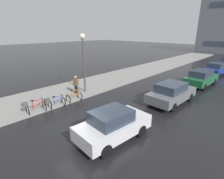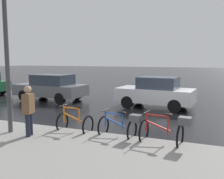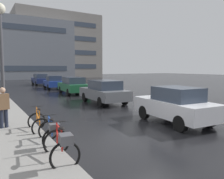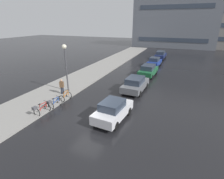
{
  "view_description": "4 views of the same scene",
  "coord_description": "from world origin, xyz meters",
  "px_view_note": "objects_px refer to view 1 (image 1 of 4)",
  "views": [
    {
      "loc": [
        7.08,
        -4.9,
        5.27
      ],
      "look_at": [
        -1.42,
        4.09,
        1.07
      ],
      "focal_mm": 28.0,
      "sensor_mm": 36.0,
      "label": 1
    },
    {
      "loc": [
        -10.81,
        -1.98,
        2.51
      ],
      "look_at": [
        -0.49,
        2.2,
        1.15
      ],
      "focal_mm": 40.0,
      "sensor_mm": 36.0,
      "label": 2
    },
    {
      "loc": [
        -5.52,
        -5.99,
        2.44
      ],
      "look_at": [
        -0.15,
        2.84,
        1.41
      ],
      "focal_mm": 35.0,
      "sensor_mm": 36.0,
      "label": 3
    },
    {
      "loc": [
        6.27,
        -10.25,
        7.12
      ],
      "look_at": [
        0.28,
        4.33,
        0.96
      ],
      "focal_mm": 28.0,
      "sensor_mm": 36.0,
      "label": 4
    }
  ],
  "objects_px": {
    "bicycle_third": "(74,97)",
    "car_white": "(113,125)",
    "car_blue": "(216,69)",
    "streetlamp": "(83,51)",
    "bicycle_nearest": "(34,107)",
    "car_grey": "(171,93)",
    "car_green": "(201,78)",
    "pedestrian": "(76,84)",
    "bicycle_second": "(54,102)"
  },
  "relations": [
    {
      "from": "car_grey",
      "to": "streetlamp",
      "type": "relative_size",
      "value": 0.88
    },
    {
      "from": "pedestrian",
      "to": "streetlamp",
      "type": "xyz_separation_m",
      "value": [
        0.11,
        0.86,
        2.66
      ]
    },
    {
      "from": "bicycle_third",
      "to": "car_grey",
      "type": "xyz_separation_m",
      "value": [
        5.54,
        4.92,
        0.42
      ]
    },
    {
      "from": "bicycle_third",
      "to": "pedestrian",
      "type": "height_order",
      "value": "pedestrian"
    },
    {
      "from": "bicycle_nearest",
      "to": "pedestrian",
      "type": "distance_m",
      "value": 4.19
    },
    {
      "from": "bicycle_nearest",
      "to": "car_green",
      "type": "bearing_deg",
      "value": 67.63
    },
    {
      "from": "bicycle_second",
      "to": "car_blue",
      "type": "xyz_separation_m",
      "value": [
        5.55,
        18.68,
        0.31
      ]
    },
    {
      "from": "bicycle_nearest",
      "to": "streetlamp",
      "type": "xyz_separation_m",
      "value": [
        -0.84,
        4.91,
        3.12
      ]
    },
    {
      "from": "car_grey",
      "to": "bicycle_nearest",
      "type": "bearing_deg",
      "value": -125.43
    },
    {
      "from": "car_green",
      "to": "car_blue",
      "type": "xyz_separation_m",
      "value": [
        -0.14,
        5.89,
        -0.03
      ]
    },
    {
      "from": "car_grey",
      "to": "car_green",
      "type": "relative_size",
      "value": 1.01
    },
    {
      "from": "bicycle_nearest",
      "to": "car_white",
      "type": "bearing_deg",
      "value": 15.1
    },
    {
      "from": "bicycle_second",
      "to": "streetlamp",
      "type": "distance_m",
      "value": 4.82
    },
    {
      "from": "bicycle_third",
      "to": "streetlamp",
      "type": "height_order",
      "value": "streetlamp"
    },
    {
      "from": "car_blue",
      "to": "streetlamp",
      "type": "bearing_deg",
      "value": -113.33
    },
    {
      "from": "car_white",
      "to": "bicycle_nearest",
      "type": "bearing_deg",
      "value": -164.9
    },
    {
      "from": "car_grey",
      "to": "car_green",
      "type": "bearing_deg",
      "value": 88.59
    },
    {
      "from": "bicycle_third",
      "to": "car_white",
      "type": "xyz_separation_m",
      "value": [
        5.55,
        -1.54,
        0.42
      ]
    },
    {
      "from": "bicycle_second",
      "to": "car_blue",
      "type": "relative_size",
      "value": 0.36
    },
    {
      "from": "car_blue",
      "to": "car_white",
      "type": "bearing_deg",
      "value": -90.02
    },
    {
      "from": "car_white",
      "to": "streetlamp",
      "type": "relative_size",
      "value": 0.8
    },
    {
      "from": "car_blue",
      "to": "bicycle_third",
      "type": "bearing_deg",
      "value": -108.1
    },
    {
      "from": "bicycle_second",
      "to": "car_green",
      "type": "relative_size",
      "value": 0.32
    },
    {
      "from": "bicycle_third",
      "to": "bicycle_second",
      "type": "bearing_deg",
      "value": -89.52
    },
    {
      "from": "bicycle_nearest",
      "to": "car_blue",
      "type": "relative_size",
      "value": 0.37
    },
    {
      "from": "bicycle_third",
      "to": "pedestrian",
      "type": "xyz_separation_m",
      "value": [
        -1.09,
        0.98,
        0.57
      ]
    },
    {
      "from": "car_white",
      "to": "bicycle_second",
      "type": "bearing_deg",
      "value": -178.65
    },
    {
      "from": "bicycle_second",
      "to": "bicycle_third",
      "type": "xyz_separation_m",
      "value": [
        -0.01,
        1.67,
        -0.08
      ]
    },
    {
      "from": "car_green",
      "to": "car_blue",
      "type": "relative_size",
      "value": 1.13
    },
    {
      "from": "car_white",
      "to": "car_green",
      "type": "height_order",
      "value": "car_white"
    },
    {
      "from": "bicycle_nearest",
      "to": "car_grey",
      "type": "relative_size",
      "value": 0.33
    },
    {
      "from": "bicycle_nearest",
      "to": "car_white",
      "type": "distance_m",
      "value": 5.91
    },
    {
      "from": "bicycle_third",
      "to": "car_green",
      "type": "height_order",
      "value": "car_green"
    },
    {
      "from": "pedestrian",
      "to": "streetlamp",
      "type": "distance_m",
      "value": 2.8
    },
    {
      "from": "pedestrian",
      "to": "car_blue",
      "type": "bearing_deg",
      "value": 67.47
    },
    {
      "from": "bicycle_nearest",
      "to": "bicycle_third",
      "type": "xyz_separation_m",
      "value": [
        0.14,
        3.07,
        -0.12
      ]
    },
    {
      "from": "car_grey",
      "to": "streetlamp",
      "type": "height_order",
      "value": "streetlamp"
    },
    {
      "from": "bicycle_nearest",
      "to": "bicycle_third",
      "type": "relative_size",
      "value": 1.27
    },
    {
      "from": "streetlamp",
      "to": "bicycle_third",
      "type": "bearing_deg",
      "value": -61.87
    },
    {
      "from": "car_green",
      "to": "streetlamp",
      "type": "distance_m",
      "value": 11.78
    },
    {
      "from": "car_grey",
      "to": "car_green",
      "type": "xyz_separation_m",
      "value": [
        0.15,
        6.2,
        0.0
      ]
    },
    {
      "from": "car_white",
      "to": "car_grey",
      "type": "distance_m",
      "value": 6.46
    },
    {
      "from": "car_green",
      "to": "bicycle_third",
      "type": "bearing_deg",
      "value": -117.13
    },
    {
      "from": "bicycle_second",
      "to": "car_white",
      "type": "xyz_separation_m",
      "value": [
        5.54,
        0.13,
        0.33
      ]
    },
    {
      "from": "bicycle_nearest",
      "to": "car_blue",
      "type": "xyz_separation_m",
      "value": [
        5.7,
        20.08,
        0.27
      ]
    },
    {
      "from": "pedestrian",
      "to": "car_grey",
      "type": "bearing_deg",
      "value": 30.71
    },
    {
      "from": "car_blue",
      "to": "streetlamp",
      "type": "xyz_separation_m",
      "value": [
        -6.54,
        -15.17,
        2.84
      ]
    },
    {
      "from": "car_white",
      "to": "car_green",
      "type": "relative_size",
      "value": 0.92
    },
    {
      "from": "car_blue",
      "to": "pedestrian",
      "type": "xyz_separation_m",
      "value": [
        -6.65,
        -16.03,
        0.18
      ]
    },
    {
      "from": "car_grey",
      "to": "pedestrian",
      "type": "relative_size",
      "value": 2.59
    }
  ]
}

